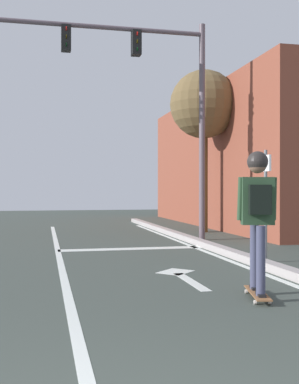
{
  "coord_description": "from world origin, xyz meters",
  "views": [
    {
      "loc": [
        -0.15,
        -1.7,
        1.35
      ],
      "look_at": [
        1.52,
        5.83,
        1.31
      ],
      "focal_mm": 44.68,
      "sensor_mm": 36.0,
      "label": 1
    }
  ],
  "objects_px": {
    "skater": "(258,202)",
    "roadside_tree": "(204,106)",
    "skateboard": "(257,293)",
    "street_sign_post": "(266,189)",
    "traffic_signal_mast": "(150,82)"
  },
  "relations": [
    {
      "from": "roadside_tree",
      "to": "skater",
      "type": "bearing_deg",
      "value": -104.91
    },
    {
      "from": "skater",
      "to": "roadside_tree",
      "type": "xyz_separation_m",
      "value": [
        2.4,
        9.02,
        2.83
      ]
    },
    {
      "from": "skateboard",
      "to": "traffic_signal_mast",
      "type": "bearing_deg",
      "value": 88.78
    },
    {
      "from": "traffic_signal_mast",
      "to": "street_sign_post",
      "type": "distance_m",
      "value": 5.08
    },
    {
      "from": "skateboard",
      "to": "street_sign_post",
      "type": "bearing_deg",
      "value": 62.04
    },
    {
      "from": "skateboard",
      "to": "traffic_signal_mast",
      "type": "distance_m",
      "value": 7.9
    },
    {
      "from": "skater",
      "to": "roadside_tree",
      "type": "height_order",
      "value": "roadside_tree"
    },
    {
      "from": "skateboard",
      "to": "street_sign_post",
      "type": "height_order",
      "value": "street_sign_post"
    },
    {
      "from": "skateboard",
      "to": "roadside_tree",
      "type": "relative_size",
      "value": 0.17
    },
    {
      "from": "traffic_signal_mast",
      "to": "street_sign_post",
      "type": "height_order",
      "value": "traffic_signal_mast"
    },
    {
      "from": "skateboard",
      "to": "street_sign_post",
      "type": "distance_m",
      "value": 3.34
    },
    {
      "from": "street_sign_post",
      "to": "skateboard",
      "type": "bearing_deg",
      "value": -117.96
    },
    {
      "from": "street_sign_post",
      "to": "traffic_signal_mast",
      "type": "bearing_deg",
      "value": 107.81
    },
    {
      "from": "skater",
      "to": "street_sign_post",
      "type": "bearing_deg",
      "value": 62.11
    },
    {
      "from": "skateboard",
      "to": "skater",
      "type": "height_order",
      "value": "skater"
    }
  ]
}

